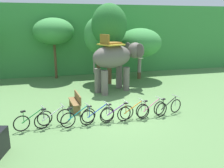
{
  "coord_description": "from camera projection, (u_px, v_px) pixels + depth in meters",
  "views": [
    {
      "loc": [
        -3.15,
        -10.89,
        4.53
      ],
      "look_at": [
        -0.12,
        1.0,
        1.3
      ],
      "focal_mm": 38.02,
      "sensor_mm": 36.0,
      "label": 1
    }
  ],
  "objects": [
    {
      "name": "bike_blue",
      "position": [
        98.0,
        115.0,
        10.84
      ],
      "size": [
        1.68,
        0.57,
        0.92
      ],
      "color": "black",
      "rests_on": "ground"
    },
    {
      "name": "bike_purple",
      "position": [
        117.0,
        113.0,
        11.06
      ],
      "size": [
        1.7,
        0.52,
        0.92
      ],
      "color": "black",
      "rests_on": "ground"
    },
    {
      "name": "elephant",
      "position": [
        116.0,
        58.0,
        15.59
      ],
      "size": [
        4.19,
        2.92,
        3.78
      ],
      "color": "#665E56",
      "rests_on": "ground"
    },
    {
      "name": "tree_far_right",
      "position": [
        109.0,
        26.0,
        16.92
      ],
      "size": [
        2.54,
        2.54,
        5.8
      ],
      "color": "brown",
      "rests_on": "ground"
    },
    {
      "name": "bike_white",
      "position": [
        53.0,
        118.0,
        10.52
      ],
      "size": [
        1.65,
        0.66,
        0.92
      ],
      "color": "black",
      "rests_on": "ground"
    },
    {
      "name": "tree_far_left",
      "position": [
        54.0,
        32.0,
        18.69
      ],
      "size": [
        3.21,
        3.21,
        4.85
      ],
      "color": "brown",
      "rests_on": "ground"
    },
    {
      "name": "bike_green",
      "position": [
        33.0,
        120.0,
        10.3
      ],
      "size": [
        1.63,
        0.72,
        0.92
      ],
      "color": "black",
      "rests_on": "ground"
    },
    {
      "name": "bike_teal",
      "position": [
        78.0,
        117.0,
        10.61
      ],
      "size": [
        1.65,
        0.67,
        0.92
      ],
      "color": "black",
      "rests_on": "ground"
    },
    {
      "name": "ground_plane",
      "position": [
        119.0,
        113.0,
        12.11
      ],
      "size": [
        80.0,
        80.0,
        0.0
      ],
      "primitive_type": "plane",
      "color": "#567F47"
    },
    {
      "name": "bike_black",
      "position": [
        169.0,
        107.0,
        11.86
      ],
      "size": [
        1.64,
        0.68,
        0.92
      ],
      "color": "black",
      "rests_on": "ground"
    },
    {
      "name": "bike_pink",
      "position": [
        151.0,
        109.0,
        11.57
      ],
      "size": [
        1.66,
        0.64,
        0.92
      ],
      "color": "black",
      "rests_on": "ground"
    },
    {
      "name": "bike_orange",
      "position": [
        133.0,
        112.0,
        11.27
      ],
      "size": [
        1.69,
        0.53,
        0.92
      ],
      "color": "black",
      "rests_on": "ground"
    },
    {
      "name": "tree_left",
      "position": [
        98.0,
        36.0,
        17.91
      ],
      "size": [
        2.1,
        2.1,
        4.89
      ],
      "color": "brown",
      "rests_on": "ground"
    },
    {
      "name": "tree_center_left",
      "position": [
        140.0,
        43.0,
        18.79
      ],
      "size": [
        3.39,
        3.39,
        4.05
      ],
      "color": "brown",
      "rests_on": "ground"
    },
    {
      "name": "foliage_hedge",
      "position": [
        84.0,
        38.0,
        23.14
      ],
      "size": [
        36.0,
        6.0,
        5.95
      ],
      "primitive_type": "cube",
      "color": "#3D8E42",
      "rests_on": "ground"
    },
    {
      "name": "wooden_bench",
      "position": [
        76.0,
        101.0,
        12.52
      ],
      "size": [
        0.55,
        1.53,
        0.89
      ],
      "color": "brown",
      "rests_on": "ground"
    }
  ]
}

